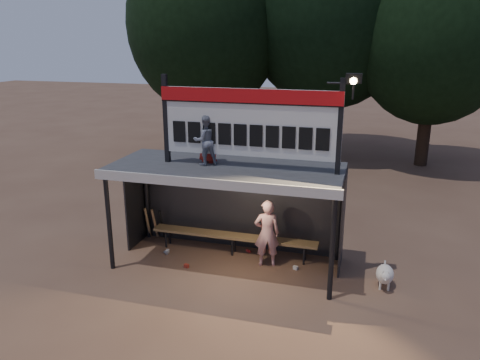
# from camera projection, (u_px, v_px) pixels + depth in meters

# --- Properties ---
(ground) EXTENTS (80.00, 80.00, 0.00)m
(ground) POSITION_uv_depth(u_px,v_px,m) (227.00, 264.00, 10.70)
(ground) COLOR brown
(ground) RESTS_ON ground
(player) EXTENTS (0.65, 0.52, 1.55)m
(player) POSITION_uv_depth(u_px,v_px,m) (267.00, 233.00, 10.42)
(player) COLOR white
(player) RESTS_ON ground
(child_a) EXTENTS (0.66, 0.63, 1.07)m
(child_a) POSITION_uv_depth(u_px,v_px,m) (205.00, 140.00, 9.97)
(child_a) COLOR gray
(child_a) RESTS_ON dugout_shelter
(child_b) EXTENTS (0.61, 0.50, 1.07)m
(child_b) POSITION_uv_depth(u_px,v_px,m) (208.00, 138.00, 10.18)
(child_b) COLOR #A42219
(child_b) RESTS_ON dugout_shelter
(dugout_shelter) EXTENTS (5.10, 2.08, 2.32)m
(dugout_shelter) POSITION_uv_depth(u_px,v_px,m) (229.00, 184.00, 10.39)
(dugout_shelter) COLOR #373739
(dugout_shelter) RESTS_ON ground
(scoreboard_assembly) EXTENTS (4.10, 0.27, 1.99)m
(scoreboard_assembly) POSITION_uv_depth(u_px,v_px,m) (251.00, 121.00, 9.58)
(scoreboard_assembly) COLOR black
(scoreboard_assembly) RESTS_ON dugout_shelter
(bench) EXTENTS (4.00, 0.35, 0.48)m
(bench) POSITION_uv_depth(u_px,v_px,m) (234.00, 237.00, 11.08)
(bench) COLOR olive
(bench) RESTS_ON ground
(tree_left) EXTENTS (6.46, 6.46, 9.27)m
(tree_left) POSITION_uv_depth(u_px,v_px,m) (205.00, 24.00, 19.35)
(tree_left) COLOR #321F16
(tree_left) RESTS_ON ground
(tree_mid) EXTENTS (7.22, 7.22, 10.36)m
(tree_mid) POSITION_uv_depth(u_px,v_px,m) (332.00, 8.00, 19.25)
(tree_mid) COLOR black
(tree_mid) RESTS_ON ground
(tree_right) EXTENTS (6.08, 6.08, 8.72)m
(tree_right) POSITION_uv_depth(u_px,v_px,m) (436.00, 32.00, 17.57)
(tree_right) COLOR #302015
(tree_right) RESTS_ON ground
(dog) EXTENTS (0.36, 0.81, 0.49)m
(dog) POSITION_uv_depth(u_px,v_px,m) (385.00, 275.00, 9.62)
(dog) COLOR white
(dog) RESTS_ON ground
(bats) EXTENTS (0.48, 0.33, 0.84)m
(bats) POSITION_uv_depth(u_px,v_px,m) (155.00, 223.00, 11.89)
(bats) COLOR #A1784B
(bats) RESTS_ON ground
(litter) EXTENTS (3.24, 1.24, 0.08)m
(litter) POSITION_uv_depth(u_px,v_px,m) (212.00, 258.00, 10.90)
(litter) COLOR #A52C1C
(litter) RESTS_ON ground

